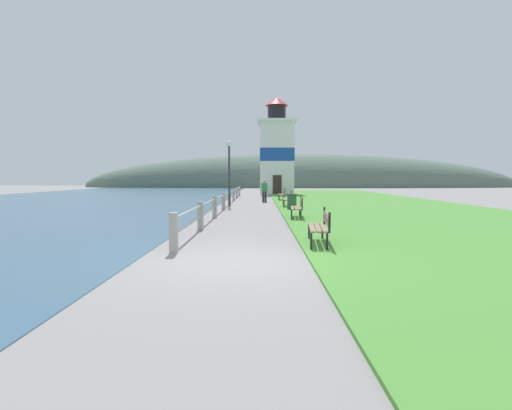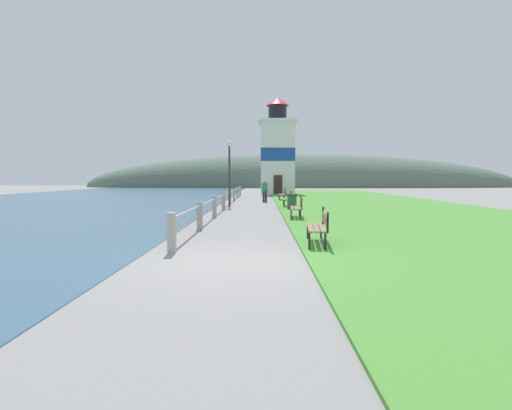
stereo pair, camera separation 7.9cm
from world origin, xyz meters
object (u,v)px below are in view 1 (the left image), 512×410
at_px(park_bench_by_lighthouse, 282,194).
at_px(park_bench_midway, 298,206).
at_px(park_bench_far, 288,198).
at_px(person_strolling, 264,190).
at_px(lighthouse, 277,153).
at_px(lamp_post, 229,161).
at_px(trash_bin, 292,202).
at_px(park_bench_near, 321,225).

bearing_deg(park_bench_by_lighthouse, park_bench_midway, 89.82).
height_order(park_bench_far, person_strolling, person_strolling).
height_order(park_bench_midway, person_strolling, person_strolling).
distance_m(lighthouse, person_strolling, 14.88).
height_order(lighthouse, lamp_post, lighthouse).
xyz_separation_m(park_bench_by_lighthouse, person_strolling, (-1.39, -1.92, 0.33)).
relative_size(park_bench_far, lighthouse, 0.20).
bearing_deg(trash_bin, park_bench_near, -90.77).
height_order(park_bench_midway, lamp_post, lamp_post).
relative_size(park_bench_midway, trash_bin, 2.33).
height_order(park_bench_by_lighthouse, lamp_post, lamp_post).
bearing_deg(trash_bin, park_bench_midway, -91.33).
bearing_deg(lamp_post, park_bench_near, -76.11).
xyz_separation_m(park_bench_by_lighthouse, lamp_post, (-3.55, -6.31, 2.20)).
distance_m(park_bench_midway, person_strolling, 11.59).
distance_m(park_bench_by_lighthouse, trash_bin, 8.82).
distance_m(park_bench_near, park_bench_midway, 6.68).
bearing_deg(lamp_post, person_strolling, 63.81).
height_order(park_bench_near, person_strolling, person_strolling).
xyz_separation_m(park_bench_near, park_bench_midway, (0.05, 6.68, 0.00)).
height_order(park_bench_near, park_bench_far, same).
xyz_separation_m(park_bench_near, trash_bin, (0.15, 11.30, -0.11)).
height_order(park_bench_far, lighthouse, lighthouse).
bearing_deg(park_bench_by_lighthouse, lighthouse, -90.04).
bearing_deg(person_strolling, trash_bin, 172.45).
height_order(park_bench_near, trash_bin, park_bench_near).
bearing_deg(lighthouse, park_bench_by_lighthouse, -90.24).
bearing_deg(park_bench_by_lighthouse, trash_bin, 90.32).
distance_m(person_strolling, trash_bin, 7.06).
bearing_deg(lamp_post, lighthouse, 79.14).
bearing_deg(park_bench_far, park_bench_near, 94.18).
relative_size(park_bench_near, lamp_post, 0.46).
bearing_deg(park_bench_near, park_bench_by_lighthouse, -85.09).
xyz_separation_m(person_strolling, lamp_post, (-2.16, -4.39, 1.87)).
height_order(park_bench_far, trash_bin, park_bench_far).
bearing_deg(lamp_post, trash_bin, -35.13).
xyz_separation_m(park_bench_near, person_strolling, (-1.26, 18.20, 0.33)).
bearing_deg(park_bench_far, person_strolling, -69.07).
bearing_deg(park_bench_near, lighthouse, -85.04).
xyz_separation_m(park_bench_near, lamp_post, (-3.41, 13.81, 2.20)).
height_order(lighthouse, trash_bin, lighthouse).
height_order(park_bench_near, park_bench_by_lighthouse, same).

